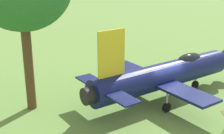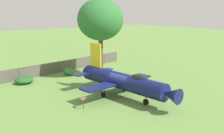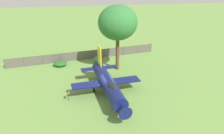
{
  "view_description": "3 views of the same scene",
  "coord_description": "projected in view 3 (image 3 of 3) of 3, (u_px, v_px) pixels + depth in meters",
  "views": [
    {
      "loc": [
        -12.76,
        -15.23,
        8.91
      ],
      "look_at": [
        -3.23,
        1.25,
        2.5
      ],
      "focal_mm": 50.11,
      "sensor_mm": 36.0,
      "label": 1
    },
    {
      "loc": [
        20.3,
        -17.13,
        9.02
      ],
      "look_at": [
        -3.23,
        1.25,
        2.5
      ],
      "focal_mm": 42.21,
      "sensor_mm": 36.0,
      "label": 2
    },
    {
      "loc": [
        23.79,
        -4.17,
        13.98
      ],
      "look_at": [
        -3.23,
        1.25,
        2.5
      ],
      "focal_mm": 33.94,
      "sensor_mm": 36.0,
      "label": 3
    }
  ],
  "objects": [
    {
      "name": "info_plaque",
      "position": [
        68.0,
        94.0,
        26.02
      ],
      "size": [
        0.61,
        0.41,
        1.14
      ],
      "color": "#333333",
      "rests_on": "ground_plane"
    },
    {
      "name": "shrub_near_fence",
      "position": [
        60.0,
        64.0,
        36.69
      ],
      "size": [
        2.13,
        2.3,
        0.85
      ],
      "color": "#235B26",
      "rests_on": "ground_plane"
    },
    {
      "name": "shade_tree",
      "position": [
        118.0,
        23.0,
        32.59
      ],
      "size": [
        5.79,
        6.15,
        10.5
      ],
      "color": "brown",
      "rests_on": "ground_plane"
    },
    {
      "name": "perimeter_fence",
      "position": [
        85.0,
        55.0,
        39.54
      ],
      "size": [
        3.9,
        27.53,
        1.68
      ],
      "rotation": [
        0.0,
        0.0,
        11.13
      ],
      "color": "#4C4238",
      "rests_on": "ground_plane"
    },
    {
      "name": "display_jet",
      "position": [
        108.0,
        84.0,
        26.66
      ],
      "size": [
        13.12,
        9.12,
        5.32
      ],
      "rotation": [
        0.0,
        0.0,
        0.09
      ],
      "color": "#111951",
      "rests_on": "ground_plane"
    },
    {
      "name": "ground_plane",
      "position": [
        107.0,
        95.0,
        27.67
      ],
      "size": [
        200.0,
        200.0,
        0.0
      ],
      "primitive_type": "plane",
      "color": "#668E42"
    },
    {
      "name": "shrub_by_tree",
      "position": [
        97.0,
        59.0,
        38.26
      ],
      "size": [
        1.51,
        1.35,
        1.07
      ],
      "color": "#387F3D",
      "rests_on": "ground_plane"
    }
  ]
}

